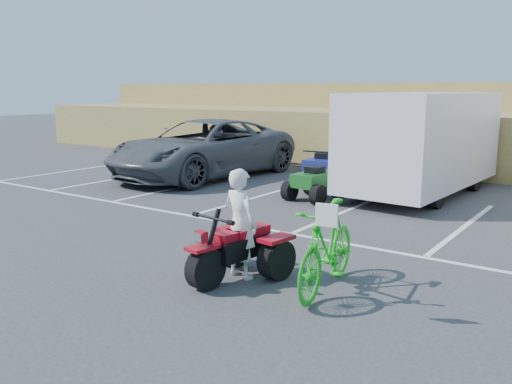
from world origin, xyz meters
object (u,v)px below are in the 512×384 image
Objects in this scene: quad_atv_blue at (324,185)px; grey_pickup at (204,148)px; cargo_trailer at (423,140)px; quad_atv_green at (314,199)px; green_dirt_bike at (327,247)px; red_trike_atv at (234,279)px; red_car at (219,147)px; rider at (240,224)px.

grey_pickup is at bearing -173.95° from quad_atv_blue.
quad_atv_green is (-2.03, -2.30, -1.49)m from cargo_trailer.
green_dirt_bike is at bearing -66.61° from quad_atv_blue.
red_trike_atv is at bearing -76.15° from quad_atv_blue.
grey_pickup is 1.72× the size of red_car.
grey_pickup is at bearing 141.12° from red_trike_atv.
rider is at bearing -42.77° from grey_pickup.
red_car is at bearing 173.07° from cargo_trailer.
rider is 12.70m from red_car.
cargo_trailer is (-1.29, 7.91, 0.85)m from green_dirt_bike.
grey_pickup is 4.55× the size of quad_atv_green.
cargo_trailer is (0.06, 8.17, 0.64)m from rider.
cargo_trailer is at bearing -11.75° from red_car.
quad_atv_blue reaches higher than quad_atv_green.
green_dirt_bike is (1.37, 0.41, 0.64)m from red_trike_atv.
red_trike_atv is 1.57m from green_dirt_bike.
quad_atv_green is at bearing 112.54° from green_dirt_bike.
cargo_trailer is (0.08, 8.32, 1.49)m from red_trike_atv.
quad_atv_green is (-1.94, 6.02, 0.00)m from red_trike_atv.
quad_atv_blue is (5.49, -1.81, -0.67)m from red_car.
cargo_trailer reaches higher than rider.
quad_atv_green is at bearing -32.73° from red_car.
cargo_trailer reaches higher than quad_atv_blue.
quad_atv_green is (0.79, -1.99, 0.00)m from quad_atv_blue.
red_car is at bearing -41.60° from rider.
red_trike_atv is 0.86m from rider.
grey_pickup is 1.12× the size of cargo_trailer.
grey_pickup is 4.22m from quad_atv_blue.
grey_pickup is at bearing -62.42° from red_car.
red_trike_atv is at bearing -66.57° from quad_atv_green.
rider is at bearing -87.16° from cargo_trailer.
red_trike_atv is 0.77× the size of green_dirt_bike.
grey_pickup reaches higher than red_car.
green_dirt_bike is at bearing -77.48° from cargo_trailer.
grey_pickup is at bearing -167.62° from cargo_trailer.
cargo_trailer is at bearing 91.18° from green_dirt_bike.
rider is 1.15× the size of quad_atv_green.
green_dirt_bike is 0.55× the size of red_car.
red_trike_atv is 0.27× the size of cargo_trailer.
grey_pickup is (-6.79, 7.07, 0.09)m from rider.
cargo_trailer is (8.30, -1.50, 0.82)m from red_car.
green_dirt_bike is 8.05m from cargo_trailer.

